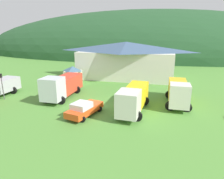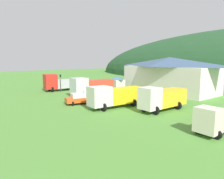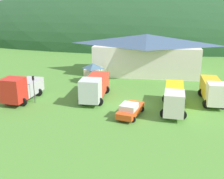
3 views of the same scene
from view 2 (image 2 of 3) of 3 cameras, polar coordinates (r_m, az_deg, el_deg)
ground_plane at (r=34.05m, az=-3.26°, el=-3.21°), size 200.00×200.00×0.00m
depot_building at (r=44.80m, az=15.39°, el=4.08°), size 19.85×9.24×7.21m
play_shed_cream at (r=45.55m, az=1.37°, el=1.81°), size 2.76×2.80×3.18m
crane_truck_red at (r=46.51m, az=-14.57°, el=1.86°), size 3.75×7.06×3.62m
tow_truck_silver at (r=39.27m, az=-5.79°, el=0.97°), size 3.34×8.32×3.47m
flatbed_truck_yellow at (r=29.27m, az=0.76°, el=-1.68°), size 3.40×8.63×3.18m
heavy_rig_striped at (r=28.32m, az=13.47°, el=-2.20°), size 3.13×7.54×3.30m
light_truck_cream at (r=21.56m, az=26.60°, el=-7.46°), size 2.57×5.49×2.62m
service_pickup_orange at (r=32.21m, az=-8.50°, el=-2.45°), size 3.14×5.28×1.66m
traffic_light_west at (r=44.58m, az=-13.92°, el=2.25°), size 0.20×0.32×3.65m
traffic_cone_near_pickup at (r=42.05m, az=-3.11°, el=-1.00°), size 0.36×0.36×0.58m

